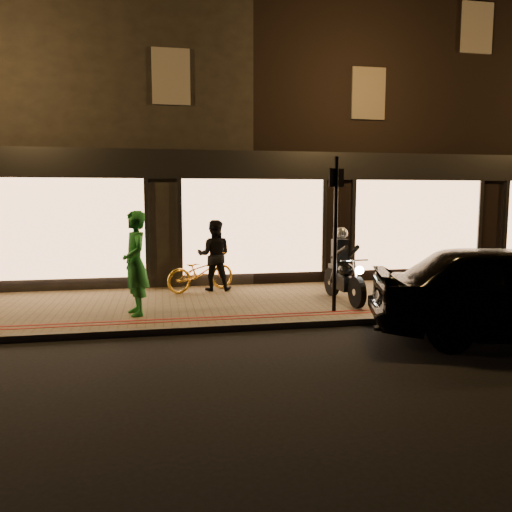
% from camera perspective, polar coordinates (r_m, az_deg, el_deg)
% --- Properties ---
extents(ground, '(90.00, 90.00, 0.00)m').
position_cam_1_polar(ground, '(9.09, 4.41, -8.28)').
color(ground, black).
rests_on(ground, ground).
extents(sidewalk, '(50.00, 4.00, 0.12)m').
position_cam_1_polar(sidewalk, '(10.96, 1.64, -5.33)').
color(sidewalk, '#736447').
rests_on(sidewalk, ground).
extents(kerb_stone, '(50.00, 0.14, 0.12)m').
position_cam_1_polar(kerb_stone, '(9.12, 4.33, -7.83)').
color(kerb_stone, '#59544C').
rests_on(kerb_stone, ground).
extents(red_kerb_lines, '(50.00, 0.26, 0.01)m').
position_cam_1_polar(red_kerb_lines, '(9.57, 3.54, -6.74)').
color(red_kerb_lines, maroon).
rests_on(red_kerb_lines, sidewalk).
extents(building_row, '(48.00, 10.11, 8.50)m').
position_cam_1_polar(building_row, '(17.71, -3.35, 12.87)').
color(building_row, black).
rests_on(building_row, ground).
extents(motorcycle, '(0.60, 1.94, 1.59)m').
position_cam_1_polar(motorcycle, '(10.89, 9.94, -1.90)').
color(motorcycle, black).
rests_on(motorcycle, sidewalk).
extents(sign_post, '(0.34, 0.15, 3.00)m').
position_cam_1_polar(sign_post, '(9.77, 9.06, 3.40)').
color(sign_post, black).
rests_on(sign_post, sidewalk).
extents(bicycle_gold, '(1.86, 1.30, 0.93)m').
position_cam_1_polar(bicycle_gold, '(11.95, -6.32, -1.81)').
color(bicycle_gold, gold).
rests_on(bicycle_gold, sidewalk).
extents(person_green, '(0.66, 0.83, 1.98)m').
position_cam_1_polar(person_green, '(9.69, -13.62, -0.81)').
color(person_green, '#207A2F').
rests_on(person_green, sidewalk).
extents(person_dark, '(0.93, 0.78, 1.70)m').
position_cam_1_polar(person_dark, '(11.98, -4.80, 0.08)').
color(person_dark, black).
rests_on(person_dark, sidewalk).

